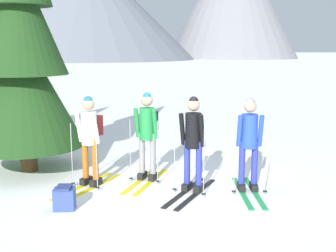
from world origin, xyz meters
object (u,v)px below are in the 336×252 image
object	(u,v)px
skier_in_white	(90,137)
pine_tree_mid	(22,45)
skier_in_black	(193,141)
skier_in_blue	(249,142)
backpack_on_snow_front	(64,198)
skier_in_green	(147,132)

from	to	relation	value
skier_in_white	pine_tree_mid	bearing A→B (deg)	145.76
skier_in_black	pine_tree_mid	size ratio (longest dim) A/B	0.30
skier_in_white	pine_tree_mid	xyz separation A→B (m)	(-1.42, 0.97, 1.62)
skier_in_white	skier_in_blue	bearing A→B (deg)	-7.65
skier_in_black	skier_in_blue	world-z (taller)	skier_in_black
skier_in_white	skier_in_blue	distance (m)	2.82
skier_in_white	pine_tree_mid	distance (m)	2.36
skier_in_white	backpack_on_snow_front	xyz separation A→B (m)	(-0.23, -1.15, -0.73)
skier_in_black	skier_in_blue	xyz separation A→B (m)	(0.97, 0.01, -0.02)
pine_tree_mid	backpack_on_snow_front	size ratio (longest dim) A/B	14.56
skier_in_green	pine_tree_mid	world-z (taller)	pine_tree_mid
skier_in_green	skier_in_black	xyz separation A→B (m)	(0.80, -0.70, -0.02)
skier_in_green	skier_in_black	distance (m)	1.06
backpack_on_snow_front	skier_in_white	bearing A→B (deg)	78.54
skier_in_blue	backpack_on_snow_front	distance (m)	3.21
skier_in_blue	skier_in_black	bearing A→B (deg)	-179.52
pine_tree_mid	skier_in_white	bearing A→B (deg)	-34.24
skier_in_white	skier_in_green	xyz separation A→B (m)	(1.03, 0.31, 0.02)
skier_in_blue	pine_tree_mid	xyz separation A→B (m)	(-4.22, 1.34, 1.64)
skier_in_blue	backpack_on_snow_front	bearing A→B (deg)	-165.59
skier_in_white	skier_in_black	distance (m)	1.86
skier_in_black	skier_in_white	bearing A→B (deg)	168.12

